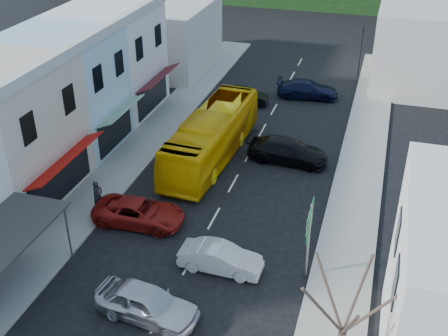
% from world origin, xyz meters
% --- Properties ---
extents(ground, '(120.00, 120.00, 0.00)m').
position_xyz_m(ground, '(0.00, 0.00, 0.00)').
color(ground, black).
rests_on(ground, ground).
extents(sidewalk_left, '(3.00, 52.00, 0.15)m').
position_xyz_m(sidewalk_left, '(-7.50, 10.00, 0.07)').
color(sidewalk_left, gray).
rests_on(sidewalk_left, ground).
extents(sidewalk_right, '(3.00, 52.00, 0.15)m').
position_xyz_m(sidewalk_right, '(7.50, 10.00, 0.07)').
color(sidewalk_right, gray).
rests_on(sidewalk_right, ground).
extents(shopfront_row, '(8.25, 30.00, 8.00)m').
position_xyz_m(shopfront_row, '(-12.49, 5.00, 4.00)').
color(shopfront_row, silver).
rests_on(shopfront_row, ground).
extents(distant_block_left, '(8.00, 10.00, 6.00)m').
position_xyz_m(distant_block_left, '(-12.00, 27.00, 3.00)').
color(distant_block_left, '#B7B2A8').
rests_on(distant_block_left, ground).
extents(distant_block_right, '(8.00, 12.00, 7.00)m').
position_xyz_m(distant_block_right, '(11.00, 30.00, 3.50)').
color(distant_block_right, '#B7B2A8').
rests_on(distant_block_right, ground).
extents(bus, '(3.07, 11.71, 3.10)m').
position_xyz_m(bus, '(-2.30, 10.82, 1.55)').
color(bus, yellow).
rests_on(bus, ground).
extents(car_silver, '(4.59, 2.34, 1.40)m').
position_xyz_m(car_silver, '(-0.50, -4.21, 0.70)').
color(car_silver, silver).
rests_on(car_silver, ground).
extents(car_white, '(4.43, 1.87, 1.40)m').
position_xyz_m(car_white, '(1.67, -0.13, 0.70)').
color(car_white, silver).
rests_on(car_white, ground).
extents(car_red, '(4.67, 2.08, 1.40)m').
position_xyz_m(car_red, '(-3.84, 2.38, 0.70)').
color(car_red, maroon).
rests_on(car_red, ground).
extents(car_black_near, '(4.59, 2.07, 1.40)m').
position_xyz_m(car_black_near, '(2.70, 11.81, 0.70)').
color(car_black_near, black).
rests_on(car_black_near, ground).
extents(car_black_far, '(4.51, 2.09, 1.40)m').
position_xyz_m(car_black_far, '(-2.68, 20.44, 0.70)').
color(car_black_far, black).
rests_on(car_black_far, ground).
extents(car_navy_far, '(4.68, 2.34, 1.40)m').
position_xyz_m(car_navy_far, '(2.16, 23.24, 0.70)').
color(car_navy_far, black).
rests_on(car_navy_far, ground).
extents(pedestrian_left, '(0.58, 0.70, 1.70)m').
position_xyz_m(pedestrian_left, '(-6.55, 2.77, 1.00)').
color(pedestrian_left, black).
rests_on(pedestrian_left, sidewalk_left).
extents(direction_sign, '(0.30, 1.89, 4.19)m').
position_xyz_m(direction_sign, '(5.80, 0.54, 2.09)').
color(direction_sign, '#125829').
rests_on(direction_sign, ground).
extents(street_tree, '(3.95, 3.95, 7.76)m').
position_xyz_m(street_tree, '(8.00, -6.54, 3.88)').
color(street_tree, '#362922').
rests_on(street_tree, ground).
extents(traffic_signal, '(0.91, 1.15, 4.65)m').
position_xyz_m(traffic_signal, '(5.80, 29.75, 2.32)').
color(traffic_signal, black).
rests_on(traffic_signal, ground).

